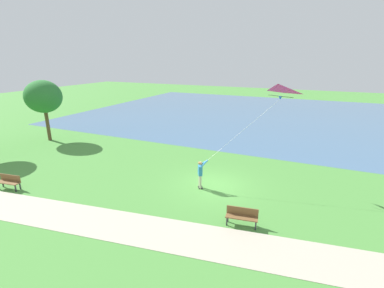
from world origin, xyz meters
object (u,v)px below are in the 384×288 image
(park_bench_near_walkway, at_px, (242,215))
(person_kite_flyer, at_px, (201,172))
(tree_lakeside_far, at_px, (43,97))
(flying_kite, at_px, (277,93))
(park_bench_far_walkway, at_px, (9,181))

(park_bench_near_walkway, bearing_deg, person_kite_flyer, 49.53)
(park_bench_near_walkway, relative_size, tree_lakeside_far, 0.27)
(tree_lakeside_far, bearing_deg, flying_kite, -93.81)
(flying_kite, height_order, tree_lakeside_far, flying_kite)
(person_kite_flyer, xyz_separation_m, flying_kite, (2.14, -3.78, 4.68))
(flying_kite, height_order, park_bench_near_walkway, flying_kite)
(park_bench_far_walkway, distance_m, tree_lakeside_far, 11.42)
(park_bench_far_walkway, relative_size, tree_lakeside_far, 0.27)
(park_bench_near_walkway, bearing_deg, park_bench_far_walkway, 98.42)
(person_kite_flyer, height_order, tree_lakeside_far, tree_lakeside_far)
(person_kite_flyer, relative_size, tree_lakeside_far, 0.32)
(park_bench_near_walkway, height_order, park_bench_far_walkway, same)
(person_kite_flyer, bearing_deg, flying_kite, -60.44)
(flying_kite, distance_m, park_bench_far_walkway, 16.78)
(park_bench_near_walkway, xyz_separation_m, tree_lakeside_far, (6.37, 20.64, 3.67))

